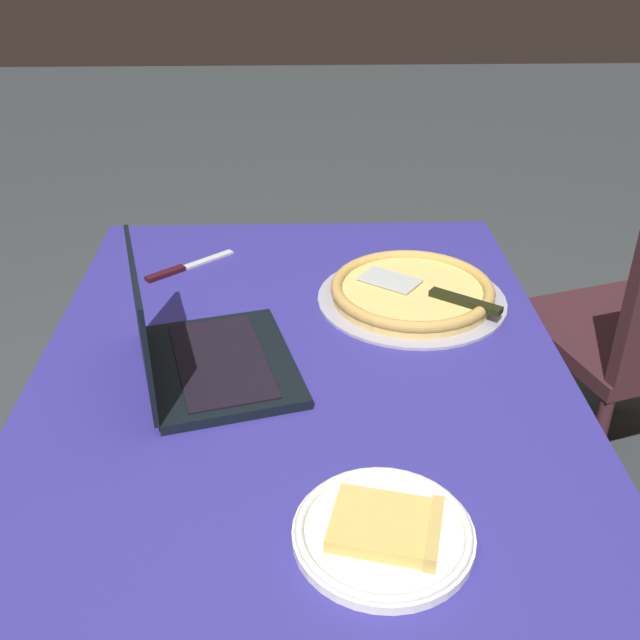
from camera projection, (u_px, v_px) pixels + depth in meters
name	position (u px, v px, depth m)	size (l,w,h in m)	color
ground_plane	(303.00, 617.00, 1.70)	(12.00, 12.00, 0.00)	#363A3D
dining_table	(299.00, 390.00, 1.38)	(1.21, 0.94, 0.71)	navy
laptop	(195.00, 351.00, 1.27)	(0.37, 0.32, 0.23)	black
pizza_plate	(381.00, 531.00, 0.96)	(0.24, 0.24, 0.04)	white
pizza_tray	(410.00, 292.00, 1.51)	(0.38, 0.38, 0.04)	#9A98A6
table_knife	(180.00, 268.00, 1.64)	(0.16, 0.18, 0.01)	beige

